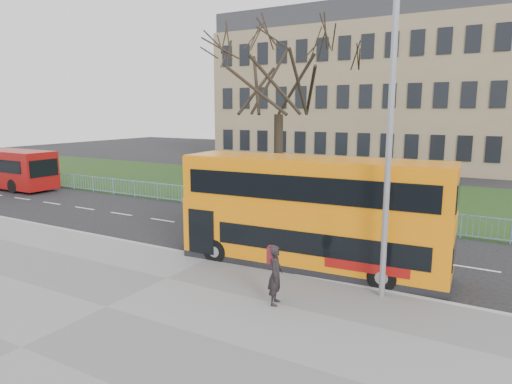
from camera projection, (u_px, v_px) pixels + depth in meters
The scene contains 10 objects.
ground at pixel (233, 250), 18.94m from camera, with size 120.00×120.00×0.00m, color black.
pavement at pixel (107, 309), 13.16m from camera, with size 80.00×10.50×0.12m, color slate.
kerb at pixel (211, 258), 17.60m from camera, with size 80.00×0.20×0.14m, color #98989B.
grass_verge at pixel (346, 194), 31.15m from camera, with size 80.00×15.40×0.08m, color #1D3513.
guard_railing at pixel (299, 208), 24.48m from camera, with size 40.00×0.12×1.10m, color #7098C7, non-canonical shape.
bare_tree at pixel (279, 97), 27.80m from camera, with size 8.99×8.99×12.84m, color black, non-canonical shape.
civic_building at pixel (366, 98), 50.05m from camera, with size 30.00×15.00×14.00m, color #856E54.
yellow_bus at pixel (311, 211), 16.31m from camera, with size 9.67×2.86×4.00m.
pedestrian at pixel (275, 275), 13.21m from camera, with size 0.64×0.42×1.77m, color black.
street_lamp at pixel (386, 132), 13.11m from camera, with size 1.92×0.25×9.07m.
Camera 1 is at (9.89, -15.33, 5.70)m, focal length 32.00 mm.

